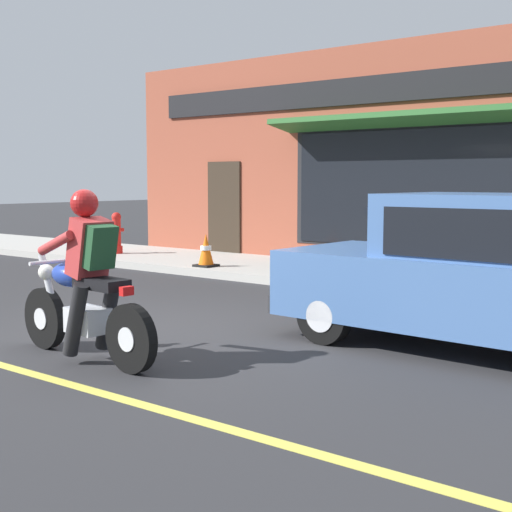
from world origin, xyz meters
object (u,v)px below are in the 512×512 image
object	(u,v)px
car_hatchback	(471,274)
traffic_cone	(206,251)
motorcycle_with_rider	(86,290)
fire_hydrant	(117,233)

from	to	relation	value
car_hatchback	traffic_cone	bearing A→B (deg)	65.92
motorcycle_with_rider	traffic_cone	world-z (taller)	motorcycle_with_rider
car_hatchback	traffic_cone	world-z (taller)	car_hatchback
car_hatchback	fire_hydrant	bearing A→B (deg)	70.38
car_hatchback	traffic_cone	distance (m)	6.56
traffic_cone	fire_hydrant	xyz separation A→B (m)	(0.55, 3.06, 0.14)
car_hatchback	motorcycle_with_rider	bearing A→B (deg)	134.50
traffic_cone	motorcycle_with_rider	bearing A→B (deg)	-148.30
motorcycle_with_rider	traffic_cone	bearing A→B (deg)	31.70
fire_hydrant	motorcycle_with_rider	bearing A→B (deg)	-132.76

